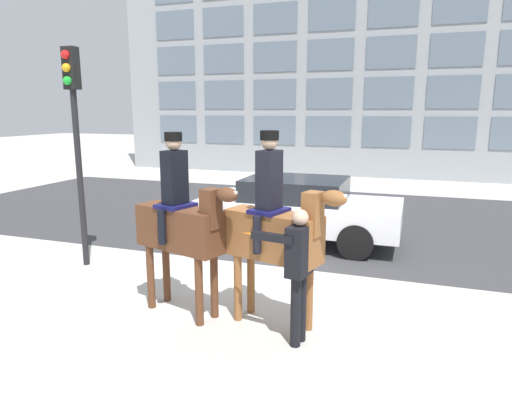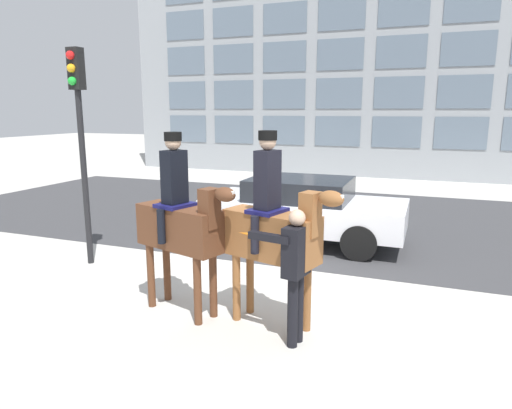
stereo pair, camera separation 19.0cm
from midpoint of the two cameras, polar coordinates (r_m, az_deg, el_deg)
ground_plane at (r=8.19m, az=0.13°, el=-8.79°), size 80.00×80.00×0.00m
road_surface at (r=12.59m, az=7.20°, el=-1.53°), size 22.39×8.50×0.01m
office_building_facade at (r=20.87m, az=12.94°, el=23.70°), size 22.39×0.33×14.58m
mounted_horse_lead at (r=6.43m, az=-10.15°, el=-2.28°), size 1.73×0.81×2.58m
mounted_horse_companion at (r=5.94m, az=1.50°, el=-3.14°), size 1.71×0.78×2.62m
pedestrian_bystander at (r=5.59m, az=4.28°, el=-7.67°), size 0.88×0.44×1.72m
street_car_near_lane at (r=10.06m, az=4.81°, el=-0.42°), size 4.31×1.96×1.41m
traffic_light at (r=8.87m, az=-22.28°, el=9.44°), size 0.24×0.29×3.94m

